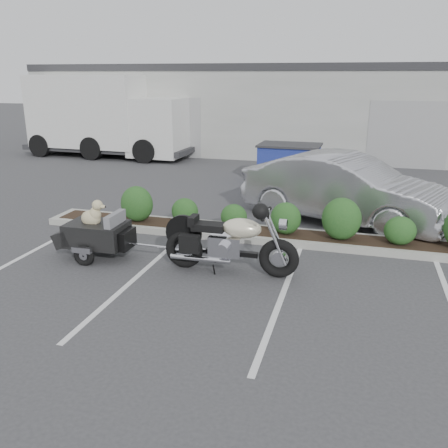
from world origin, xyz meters
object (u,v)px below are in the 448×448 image
(pet_trailer, at_px, (96,233))
(dumpster, at_px, (289,164))
(delivery_truck, at_px, (108,118))
(motorcycle, at_px, (230,243))
(sedan, at_px, (345,189))

(pet_trailer, bearing_deg, dumpster, 69.92)
(delivery_truck, bearing_deg, motorcycle, -50.51)
(motorcycle, xyz_separation_m, dumpster, (-0.08, 7.88, 0.09))
(pet_trailer, xyz_separation_m, dumpster, (2.71, 7.85, 0.17))
(sedan, relative_size, delivery_truck, 0.65)
(pet_trailer, relative_size, dumpster, 0.98)
(delivery_truck, bearing_deg, sedan, -33.18)
(pet_trailer, height_order, dumpster, dumpster)
(dumpster, height_order, delivery_truck, delivery_truck)
(pet_trailer, xyz_separation_m, sedan, (4.69, 3.89, 0.33))
(sedan, height_order, dumpster, sedan)
(pet_trailer, relative_size, delivery_truck, 0.26)
(motorcycle, height_order, pet_trailer, motorcycle)
(pet_trailer, relative_size, sedan, 0.40)
(dumpster, bearing_deg, delivery_truck, 159.14)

